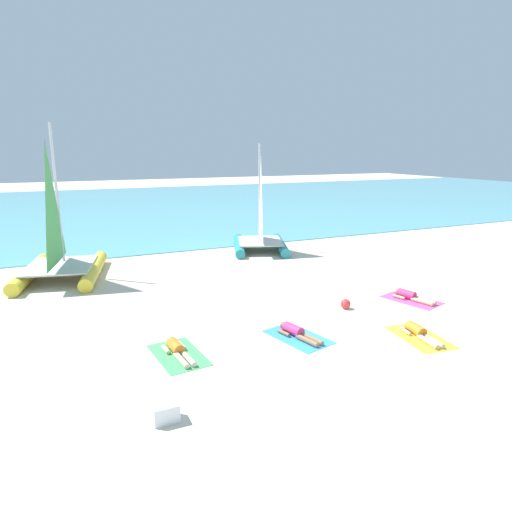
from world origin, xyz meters
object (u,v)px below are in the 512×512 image
Objects in this scene: towel_center_right at (420,337)px; sunbather_center_right at (419,332)px; towel_rightmost at (411,300)px; sunbather_rightmost at (410,296)px; towel_leftmost at (179,355)px; sunbather_center_left at (296,332)px; towel_center_left at (298,337)px; sunbather_leftmost at (177,349)px; sailboat_yellow at (60,257)px; sailboat_teal at (260,235)px; cooler_box at (166,412)px; beach_ball at (346,304)px.

sunbather_center_right is at bearing 82.86° from towel_center_right.
towel_rightmost is 1.23× the size of sunbather_rightmost.
towel_leftmost is 1.22× the size of sunbather_center_left.
sunbather_rightmost is (5.14, 1.21, 0.13)m from towel_center_left.
sailboat_yellow is at bearing 100.41° from sunbather_leftmost.
towel_center_right is at bearing -36.95° from sailboat_yellow.
sunbather_leftmost and sunbather_center_left have the same top height.
sailboat_teal is 3.45× the size of sunbather_center_right.
towel_center_left is 3.40m from towel_center_right.
towel_center_left is at bearing 155.64° from towel_center_right.
towel_center_left is 3.38m from sunbather_center_right.
towel_center_right is 1.00× the size of towel_rightmost.
cooler_box is (-0.93, -2.73, 0.05)m from sunbather_leftmost.
sunbather_center_right is (6.45, -1.67, 0.00)m from sunbather_leftmost.
towel_center_left is (3.33, -0.27, 0.00)m from towel_leftmost.
beach_ball is (5.88, 1.10, 0.16)m from towel_leftmost.
beach_ball is at bearing 3.90° from sunbather_leftmost.
sunbather_rightmost is at bearing -1.63° from sunbather_center_left.
sailboat_teal reaches higher than towel_center_right.
towel_rightmost is at bearing 51.03° from towel_center_right.
sailboat_yellow is (-9.51, -1.47, 0.11)m from sailboat_teal.
sailboat_yellow is 13.75m from towel_center_right.
sunbather_leftmost is 0.83× the size of towel_center_left.
sunbather_center_right reaches higher than towel_leftmost.
sunbather_center_right is 3.14× the size of cooler_box.
towel_rightmost is 2.62m from beach_ball.
towel_center_left is at bearing 29.35° from cooler_box.
sunbather_rightmost is (11.03, -7.75, -0.78)m from sailboat_yellow.
towel_center_right is at bearing 7.72° from cooler_box.
sailboat_teal reaches higher than sunbather_leftmost.
towel_center_left is at bearing 176.56° from sunbather_rightmost.
sunbather_rightmost is (2.04, 2.61, 0.13)m from towel_center_right.
sailboat_yellow is at bearing 144.72° from towel_rightmost.
sunbather_rightmost is (2.03, 2.55, 0.00)m from sunbather_center_right.
sunbather_leftmost reaches higher than towel_rightmost.
sunbather_center_left is at bearing -153.12° from beach_ball.
sunbather_rightmost is (-0.02, 0.06, 0.13)m from towel_rightmost.
towel_rightmost is (8.50, 0.81, -0.13)m from sunbather_leftmost.
sunbather_center_left is at bearing 154.77° from towel_center_right.
sunbather_center_left reaches higher than towel_rightmost.
sunbather_leftmost is at bearing 161.24° from sunbather_center_left.
sailboat_teal is at bearing 94.66° from sunbather_center_right.
sunbather_center_left is at bearing 162.97° from sunbather_center_right.
cooler_box is (-9.41, -3.61, 0.05)m from sunbather_rightmost.
sunbather_leftmost is 8.54m from towel_rightmost.
sunbather_leftmost is 5.98m from beach_ball.
sunbather_center_right is at bearing -36.74° from sailboat_yellow.
sunbather_leftmost is (-0.01, 0.07, 0.13)m from towel_leftmost.
sailboat_teal is 12.34m from towel_leftmost.
towel_center_left is 1.22× the size of sunbather_center_left.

